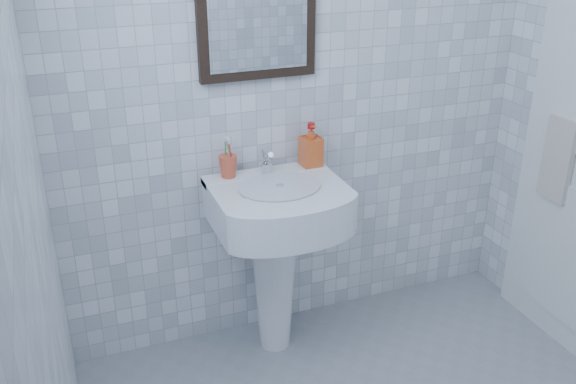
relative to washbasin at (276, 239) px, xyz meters
name	(u,v)px	position (x,y,z in m)	size (l,w,h in m)	color
wall_back	(301,71)	(0.20, 0.21, 0.68)	(2.20, 0.02, 2.50)	white
wall_left	(40,240)	(-0.90, -0.99, 0.68)	(0.02, 2.40, 2.50)	white
washbasin	(276,239)	(0.00, 0.00, 0.00)	(0.55, 0.41, 0.85)	white
faucet	(267,164)	(0.00, 0.10, 0.32)	(0.05, 0.10, 0.11)	silver
toothbrush_cup	(228,166)	(-0.17, 0.13, 0.32)	(0.08, 0.08, 0.09)	#DA5134
soap_dispenser	(311,145)	(0.21, 0.12, 0.37)	(0.09, 0.09, 0.19)	red
wall_mirror	(257,2)	(0.00, 0.19, 0.98)	(0.50, 0.04, 0.62)	black
towel_ring	(569,120)	(1.26, -0.27, 0.48)	(0.18, 0.18, 0.01)	silver
hand_towel	(558,160)	(1.24, -0.27, 0.30)	(0.03, 0.16, 0.38)	beige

